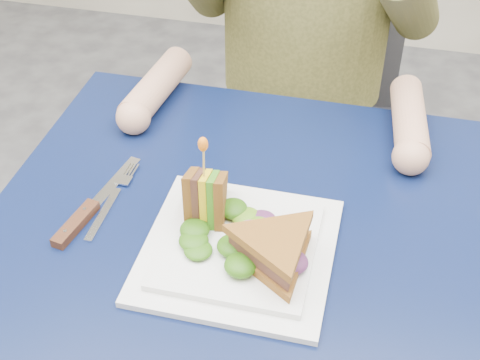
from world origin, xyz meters
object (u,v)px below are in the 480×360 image
(plate, at_px, (239,249))
(fork, at_px, (111,202))
(sandwich_upright, at_px, (205,197))
(sandwich_flat, at_px, (275,250))
(knife, at_px, (84,215))
(table, at_px, (237,273))
(chair, at_px, (306,92))

(plate, distance_m, fork, 0.22)
(sandwich_upright, xyz_separation_m, fork, (-0.15, 0.01, -0.05))
(sandwich_flat, bearing_deg, knife, 172.24)
(fork, bearing_deg, sandwich_flat, -16.89)
(sandwich_flat, distance_m, fork, 0.28)
(sandwich_upright, bearing_deg, table, -14.30)
(plate, xyz_separation_m, sandwich_flat, (0.05, -0.03, 0.04))
(chair, distance_m, plate, 0.76)
(chair, relative_size, fork, 5.19)
(plate, relative_size, sandwich_flat, 1.29)
(chair, xyz_separation_m, knife, (-0.23, -0.71, 0.20))
(table, distance_m, knife, 0.24)
(chair, height_order, knife, chair)
(table, bearing_deg, sandwich_flat, -41.22)
(sandwich_upright, xyz_separation_m, knife, (-0.18, -0.03, -0.05))
(table, height_order, fork, fork)
(chair, xyz_separation_m, fork, (-0.20, -0.67, 0.19))
(sandwich_upright, height_order, knife, sandwich_upright)
(knife, bearing_deg, fork, 57.91)
(chair, height_order, sandwich_upright, chair)
(sandwich_flat, relative_size, fork, 1.12)
(plate, distance_m, knife, 0.24)
(sandwich_flat, bearing_deg, sandwich_upright, 148.44)
(sandwich_upright, bearing_deg, fork, 175.88)
(chair, bearing_deg, sandwich_flat, -85.01)
(knife, bearing_deg, table, 4.50)
(sandwich_upright, distance_m, fork, 0.16)
(fork, bearing_deg, sandwich_upright, -4.12)
(sandwich_upright, bearing_deg, plate, -37.35)
(plate, height_order, sandwich_upright, sandwich_upright)
(table, distance_m, chair, 0.71)
(sandwich_flat, xyz_separation_m, sandwich_upright, (-0.11, 0.07, 0.01))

